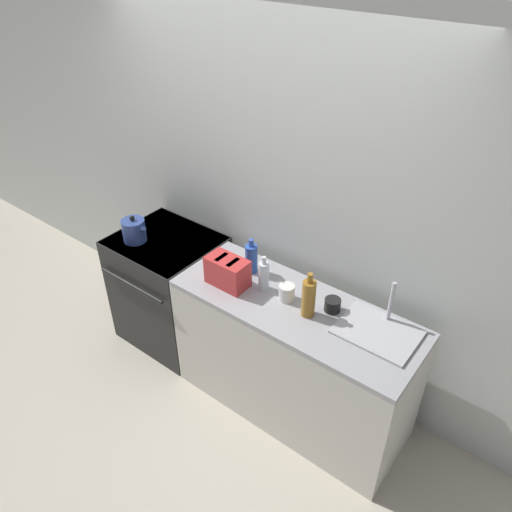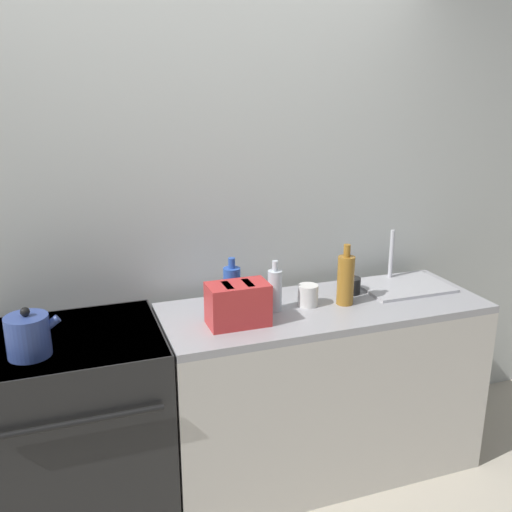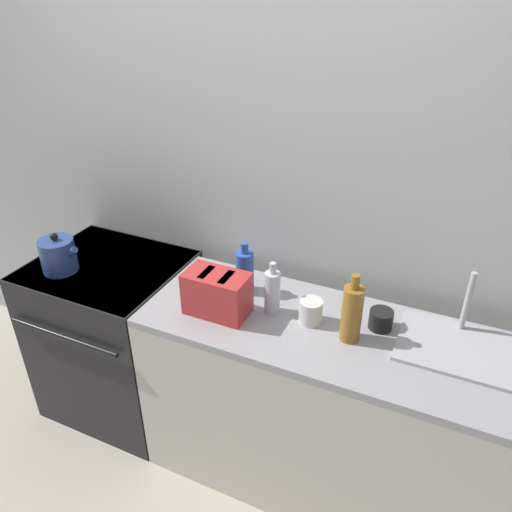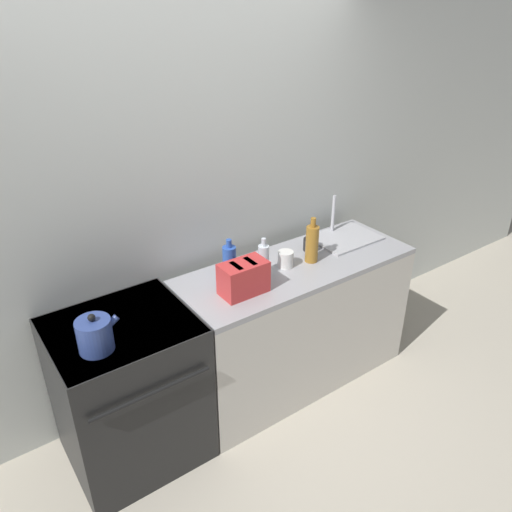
# 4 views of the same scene
# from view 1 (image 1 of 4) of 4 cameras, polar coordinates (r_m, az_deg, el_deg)

# --- Properties ---
(ground_plane) EXTENTS (12.00, 12.00, 0.00)m
(ground_plane) POSITION_cam_1_polar(r_m,az_deg,el_deg) (3.80, -6.06, -15.15)
(ground_plane) COLOR beige
(wall_back) EXTENTS (8.00, 0.05, 2.60)m
(wall_back) POSITION_cam_1_polar(r_m,az_deg,el_deg) (3.39, 0.77, 6.70)
(wall_back) COLOR silver
(wall_back) RESTS_ON ground_plane
(stove) EXTENTS (0.74, 0.69, 0.91)m
(stove) POSITION_cam_1_polar(r_m,az_deg,el_deg) (3.96, -9.77, -3.59)
(stove) COLOR black
(stove) RESTS_ON ground_plane
(counter_block) EXTENTS (1.58, 0.60, 0.91)m
(counter_block) POSITION_cam_1_polar(r_m,az_deg,el_deg) (3.37, 4.19, -11.61)
(counter_block) COLOR silver
(counter_block) RESTS_ON ground_plane
(kettle) EXTENTS (0.21, 0.17, 0.20)m
(kettle) POSITION_cam_1_polar(r_m,az_deg,el_deg) (3.70, -13.76, 2.88)
(kettle) COLOR #33478C
(kettle) RESTS_ON stove
(toaster) EXTENTS (0.27, 0.16, 0.19)m
(toaster) POSITION_cam_1_polar(r_m,az_deg,el_deg) (3.17, -3.27, -1.80)
(toaster) COLOR red
(toaster) RESTS_ON counter_block
(sink_tray) EXTENTS (0.45, 0.34, 0.28)m
(sink_tray) POSITION_cam_1_polar(r_m,az_deg,el_deg) (2.95, 13.80, -8.20)
(sink_tray) COLOR #B7B7BC
(sink_tray) RESTS_ON counter_block
(bottle_clear) EXTENTS (0.07, 0.07, 0.25)m
(bottle_clear) POSITION_cam_1_polar(r_m,az_deg,el_deg) (3.12, 0.90, -2.26)
(bottle_clear) COLOR silver
(bottle_clear) RESTS_ON counter_block
(bottle_blue) EXTENTS (0.08, 0.08, 0.25)m
(bottle_blue) POSITION_cam_1_polar(r_m,az_deg,el_deg) (3.27, -0.54, -0.24)
(bottle_blue) COLOR #2D56B7
(bottle_blue) RESTS_ON counter_block
(bottle_amber) EXTENTS (0.08, 0.08, 0.30)m
(bottle_amber) POSITION_cam_1_polar(r_m,az_deg,el_deg) (2.93, 6.03, -4.77)
(bottle_amber) COLOR #9E6B23
(bottle_amber) RESTS_ON counter_block
(cup_black) EXTENTS (0.10, 0.10, 0.08)m
(cup_black) POSITION_cam_1_polar(r_m,az_deg,el_deg) (3.03, 8.73, -5.54)
(cup_black) COLOR black
(cup_black) RESTS_ON counter_block
(cup_white) EXTENTS (0.10, 0.10, 0.10)m
(cup_white) POSITION_cam_1_polar(r_m,az_deg,el_deg) (3.07, 3.53, -4.18)
(cup_white) COLOR white
(cup_white) RESTS_ON counter_block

